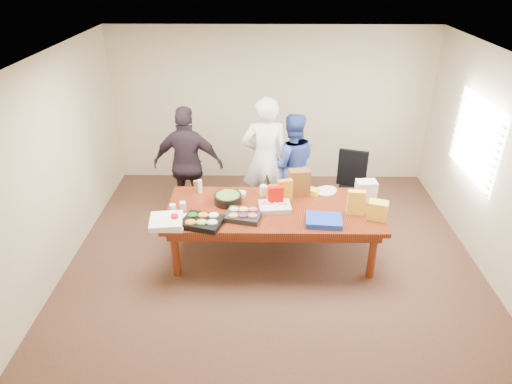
{
  "coord_description": "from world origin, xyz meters",
  "views": [
    {
      "loc": [
        -0.15,
        -5.15,
        3.75
      ],
      "look_at": [
        -0.23,
        0.1,
        0.94
      ],
      "focal_mm": 31.8,
      "sensor_mm": 36.0,
      "label": 1
    }
  ],
  "objects_px": {
    "conference_table": "(273,232)",
    "office_chair": "(353,191)",
    "person_right": "(291,164)",
    "person_center": "(265,159)",
    "sheet_cake": "(275,207)",
    "salad_bowl": "(228,199)"
  },
  "relations": [
    {
      "from": "conference_table",
      "to": "person_center",
      "type": "relative_size",
      "value": 1.45
    },
    {
      "from": "conference_table",
      "to": "office_chair",
      "type": "xyz_separation_m",
      "value": [
        1.22,
        0.93,
        0.15
      ]
    },
    {
      "from": "person_center",
      "to": "person_right",
      "type": "distance_m",
      "value": 0.46
    },
    {
      "from": "person_right",
      "to": "sheet_cake",
      "type": "distance_m",
      "value": 1.3
    },
    {
      "from": "person_center",
      "to": "person_right",
      "type": "xyz_separation_m",
      "value": [
        0.41,
        0.15,
        -0.15
      ]
    },
    {
      "from": "conference_table",
      "to": "sheet_cake",
      "type": "distance_m",
      "value": 0.41
    },
    {
      "from": "conference_table",
      "to": "person_right",
      "type": "xyz_separation_m",
      "value": [
        0.3,
        1.24,
        0.44
      ]
    },
    {
      "from": "conference_table",
      "to": "office_chair",
      "type": "height_order",
      "value": "office_chair"
    },
    {
      "from": "conference_table",
      "to": "sheet_cake",
      "type": "xyz_separation_m",
      "value": [
        0.02,
        -0.02,
        0.41
      ]
    },
    {
      "from": "office_chair",
      "to": "person_right",
      "type": "relative_size",
      "value": 0.64
    },
    {
      "from": "person_center",
      "to": "office_chair",
      "type": "bearing_deg",
      "value": 165.77
    },
    {
      "from": "person_center",
      "to": "conference_table",
      "type": "bearing_deg",
      "value": 88.83
    },
    {
      "from": "conference_table",
      "to": "person_center",
      "type": "bearing_deg",
      "value": 95.72
    },
    {
      "from": "person_right",
      "to": "sheet_cake",
      "type": "relative_size",
      "value": 4.02
    },
    {
      "from": "office_chair",
      "to": "person_right",
      "type": "xyz_separation_m",
      "value": [
        -0.92,
        0.32,
        0.29
      ]
    },
    {
      "from": "salad_bowl",
      "to": "person_center",
      "type": "bearing_deg",
      "value": 62.57
    },
    {
      "from": "conference_table",
      "to": "person_center",
      "type": "distance_m",
      "value": 1.25
    },
    {
      "from": "conference_table",
      "to": "office_chair",
      "type": "bearing_deg",
      "value": 37.12
    },
    {
      "from": "conference_table",
      "to": "salad_bowl",
      "type": "relative_size",
      "value": 7.49
    },
    {
      "from": "sheet_cake",
      "to": "salad_bowl",
      "type": "height_order",
      "value": "salad_bowl"
    },
    {
      "from": "conference_table",
      "to": "person_right",
      "type": "height_order",
      "value": "person_right"
    },
    {
      "from": "person_center",
      "to": "salad_bowl",
      "type": "xyz_separation_m",
      "value": [
        -0.5,
        -0.96,
        -0.16
      ]
    }
  ]
}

